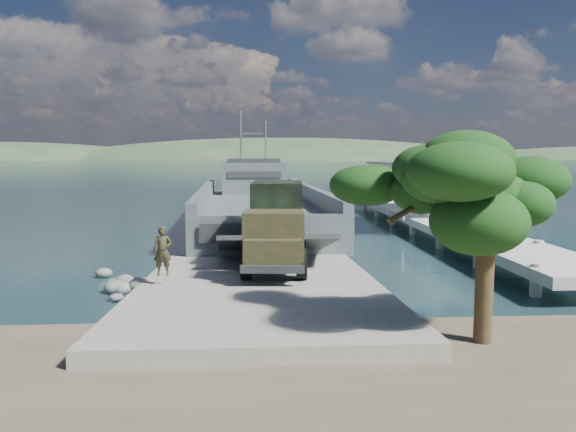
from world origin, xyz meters
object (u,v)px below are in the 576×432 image
Objects in this scene: landing_craft at (258,213)px; overhang_tree at (468,191)px; military_truck at (276,225)px; soldier at (163,260)px; pier at (423,209)px; sailboat_far at (421,201)px; sailboat_near at (413,207)px.

landing_craft is 32.03m from overhang_tree.
military_truck reaches higher than soldier.
pier is at bearing -20.95° from landing_craft.
sailboat_far reaches higher than overhang_tree.
overhang_tree is (5.82, -31.26, 3.88)m from landing_craft.
landing_craft is at bearing -169.74° from sailboat_near.
overhang_tree is at bearing -121.65° from sailboat_far.
soldier is 39.95m from sailboat_near.
military_truck is (-12.14, -16.02, 0.88)m from pier.
sailboat_near is at bearing 60.90° from soldier.
sailboat_near reaches higher than military_truck.
sailboat_far is (18.37, 37.09, -2.07)m from military_truck.
sailboat_far is at bearing 67.92° from military_truck.
landing_craft reaches higher than pier.
pier is at bearing 57.11° from military_truck.
pier is 1.16× the size of landing_craft.
military_truck is 4.27× the size of soldier.
landing_craft is 5.69× the size of sailboat_near.
overhang_tree is (-13.24, -47.96, 4.39)m from sailboat_far.
sailboat_far is at bearing 44.59° from sailboat_near.
sailboat_far is at bearing 39.10° from landing_craft.
overhang_tree is (9.95, -7.06, 3.27)m from soldier.
soldier is at bearing -101.82° from landing_craft.
landing_craft is at bearing 161.18° from pier.
landing_craft reaches higher than sailboat_far.
military_truck is 6.22m from soldier.
sailboat_near is at bearing 67.34° from military_truck.
landing_craft reaches higher than soldier.
sailboat_far reaches higher than pier.
military_truck is 41.44m from sailboat_far.
landing_craft reaches higher than sailboat_near.
landing_craft reaches higher than overhang_tree.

